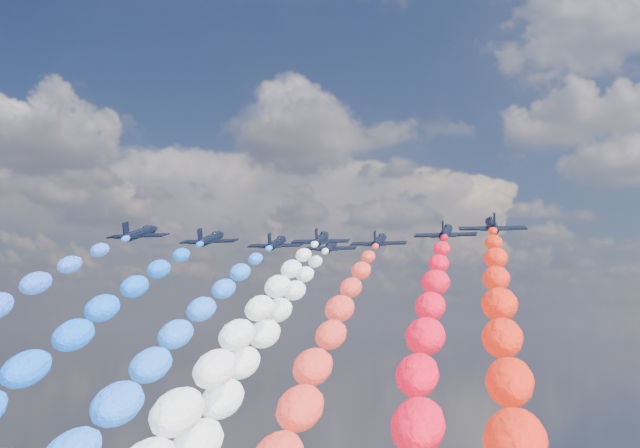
# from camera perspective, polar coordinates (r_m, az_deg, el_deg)

# --- Properties ---
(jet_0) EXTENTS (10.16, 13.39, 5.84)m
(jet_0) POSITION_cam_1_polar(r_m,az_deg,el_deg) (129.78, -12.37, -0.64)
(jet_0) COLOR black
(jet_1) EXTENTS (9.93, 13.23, 5.84)m
(jet_1) POSITION_cam_1_polar(r_m,az_deg,el_deg) (136.26, -7.60, -1.04)
(jet_1) COLOR black
(trail_1) EXTENTS (5.46, 112.01, 47.01)m
(trail_1) POSITION_cam_1_polar(r_m,az_deg,el_deg) (82.81, -21.20, -12.18)
(trail_1) COLOR #1160FD
(jet_2) EXTENTS (9.51, 12.93, 5.84)m
(jet_2) POSITION_cam_1_polar(r_m,az_deg,el_deg) (142.27, -3.04, -1.34)
(jet_2) COLOR black
(trail_2) EXTENTS (5.46, 112.01, 47.01)m
(trail_2) POSITION_cam_1_polar(r_m,az_deg,el_deg) (86.54, -12.83, -12.23)
(trail_2) COLOR #216BFC
(jet_3) EXTENTS (9.74, 13.09, 5.84)m
(jet_3) POSITION_cam_1_polar(r_m,az_deg,el_deg) (134.99, 0.06, -1.04)
(jet_3) COLOR black
(trail_3) EXTENTS (5.46, 112.01, 47.01)m
(trail_3) POSITION_cam_1_polar(r_m,az_deg,el_deg) (78.18, -8.38, -12.91)
(trail_3) COLOR white
(jet_4) EXTENTS (9.73, 13.09, 5.84)m
(jet_4) POSITION_cam_1_polar(r_m,az_deg,el_deg) (147.41, 0.73, -1.54)
(jet_4) COLOR black
(trail_4) EXTENTS (5.46, 112.01, 47.01)m
(trail_4) POSITION_cam_1_polar(r_m,az_deg,el_deg) (90.29, -6.08, -12.14)
(trail_4) COLOR white
(jet_5) EXTENTS (9.69, 13.06, 5.84)m
(jet_5) POSITION_cam_1_polar(r_m,az_deg,el_deg) (138.80, 4.11, -1.19)
(jet_5) COLOR black
(trail_5) EXTENTS (5.46, 112.01, 47.01)m
(trail_5) POSITION_cam_1_polar(r_m,az_deg,el_deg) (80.85, -0.94, -12.78)
(trail_5) COLOR #F9372C
(jet_6) EXTENTS (9.99, 13.27, 5.84)m
(jet_6) POSITION_cam_1_polar(r_m,az_deg,el_deg) (126.66, 8.71, -0.57)
(jet_6) COLOR black
(trail_6) EXTENTS (5.46, 112.01, 47.01)m
(trail_6) POSITION_cam_1_polar(r_m,az_deg,el_deg) (68.07, 6.90, -13.83)
(trail_6) COLOR #FA0B27
(jet_7) EXTENTS (10.07, 13.33, 5.84)m
(jet_7) POSITION_cam_1_polar(r_m,az_deg,el_deg) (119.20, 11.83, -0.11)
(jet_7) COLOR black
(trail_7) EXTENTS (5.46, 112.01, 47.01)m
(trail_7) POSITION_cam_1_polar(r_m,az_deg,el_deg) (60.55, 13.01, -14.57)
(trail_7) COLOR red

